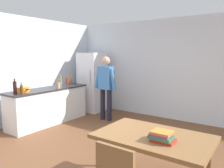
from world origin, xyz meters
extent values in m
plane|color=brown|center=(0.00, 0.00, 0.00)|extent=(14.00, 14.00, 0.00)
cube|color=silver|center=(0.00, 3.00, 1.35)|extent=(6.40, 0.12, 2.70)
cube|color=silver|center=(-2.60, 0.20, 1.35)|extent=(0.12, 5.60, 2.70)
cube|color=white|center=(-2.00, 0.80, 0.43)|extent=(0.60, 2.12, 0.86)
cube|color=#2D2D33|center=(-2.00, 0.80, 0.88)|extent=(0.64, 2.20, 0.04)
cube|color=white|center=(-1.90, 2.40, 0.90)|extent=(0.70, 0.64, 1.80)
cylinder|color=#B2B2B7|center=(-1.68, 2.06, 1.10)|extent=(0.02, 0.02, 0.40)
cylinder|color=#1E1E2D|center=(-1.06, 1.85, 0.42)|extent=(0.13, 0.13, 0.84)
cylinder|color=#1E1E2D|center=(-0.84, 1.85, 0.42)|extent=(0.13, 0.13, 0.84)
cube|color=#3D75B7|center=(-0.95, 1.85, 1.14)|extent=(0.38, 0.22, 0.60)
sphere|color=tan|center=(-0.95, 1.85, 1.59)|extent=(0.22, 0.22, 0.22)
cylinder|color=#3D75B7|center=(-1.20, 1.81, 1.12)|extent=(0.20, 0.09, 0.55)
cylinder|color=#3D75B7|center=(-0.70, 1.81, 1.12)|extent=(0.20, 0.09, 0.55)
cube|color=olive|center=(1.40, -0.30, 0.72)|extent=(1.40, 0.90, 0.05)
cylinder|color=olive|center=(0.80, -0.65, 0.35)|extent=(0.06, 0.06, 0.70)
cylinder|color=olive|center=(0.80, 0.05, 0.35)|extent=(0.06, 0.06, 0.70)
cylinder|color=olive|center=(2.00, 0.05, 0.35)|extent=(0.06, 0.06, 0.70)
cube|color=olive|center=(1.40, -1.16, 0.70)|extent=(0.42, 0.04, 0.42)
cylinder|color=orange|center=(-1.98, 0.10, 0.96)|extent=(0.28, 0.28, 0.12)
cube|color=black|center=(-2.15, 0.10, 0.98)|extent=(0.06, 0.03, 0.02)
cube|color=black|center=(-1.81, 0.10, 0.98)|extent=(0.06, 0.03, 0.02)
cylinder|color=tan|center=(-1.78, 0.94, 0.97)|extent=(0.11, 0.11, 0.14)
cylinder|color=olive|center=(-1.76, 0.95, 1.11)|extent=(0.02, 0.05, 0.22)
cylinder|color=olive|center=(-1.76, 0.93, 1.11)|extent=(0.02, 0.04, 0.22)
cylinder|color=#B22319|center=(-2.14, 1.59, 0.99)|extent=(0.06, 0.06, 0.18)
cylinder|color=#B22319|center=(-2.14, 1.59, 1.11)|extent=(0.02, 0.02, 0.06)
cylinder|color=#996619|center=(-2.13, 1.71, 1.01)|extent=(0.06, 0.06, 0.22)
cylinder|color=#996619|center=(-2.13, 1.71, 1.15)|extent=(0.03, 0.03, 0.06)
cylinder|color=gray|center=(-1.96, 1.19, 1.03)|extent=(0.06, 0.06, 0.26)
cylinder|color=gray|center=(-1.96, 1.19, 1.19)|extent=(0.02, 0.02, 0.06)
cylinder|color=black|center=(-1.89, -0.15, 1.04)|extent=(0.08, 0.08, 0.28)
cylinder|color=black|center=(-1.89, -0.15, 1.21)|extent=(0.03, 0.03, 0.06)
cylinder|color=#5B3314|center=(-1.76, -0.08, 1.00)|extent=(0.06, 0.06, 0.20)
cylinder|color=#5B3314|center=(-1.76, -0.08, 1.13)|extent=(0.02, 0.02, 0.06)
cube|color=#B22D28|center=(1.58, -0.42, 0.77)|extent=(0.25, 0.20, 0.03)
cube|color=#387A47|center=(1.55, -0.44, 0.80)|extent=(0.27, 0.18, 0.03)
cube|color=#753D7F|center=(1.55, -0.43, 0.83)|extent=(0.23, 0.20, 0.03)
cube|color=orange|center=(1.56, -0.42, 0.86)|extent=(0.22, 0.20, 0.03)
camera|label=1|loc=(2.50, -2.75, 1.75)|focal=35.27mm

